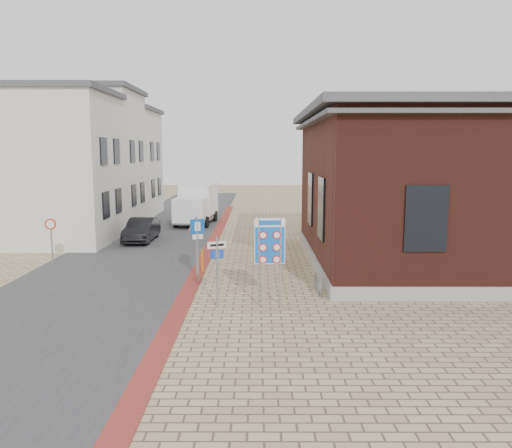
# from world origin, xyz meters

# --- Properties ---
(ground) EXTENTS (120.00, 120.00, 0.00)m
(ground) POSITION_xyz_m (0.00, 0.00, 0.00)
(ground) COLOR tan
(ground) RESTS_ON ground
(road_strip) EXTENTS (7.00, 60.00, 0.02)m
(road_strip) POSITION_xyz_m (-5.50, 15.00, 0.01)
(road_strip) COLOR #38383A
(road_strip) RESTS_ON ground
(curb_strip) EXTENTS (0.60, 40.00, 0.02)m
(curb_strip) POSITION_xyz_m (-2.00, 10.00, 0.01)
(curb_strip) COLOR maroon
(curb_strip) RESTS_ON ground
(brick_building) EXTENTS (13.00, 13.00, 6.80)m
(brick_building) POSITION_xyz_m (8.99, 7.00, 3.49)
(brick_building) COLOR gray
(brick_building) RESTS_ON ground
(townhouse_near) EXTENTS (7.40, 6.40, 8.30)m
(townhouse_near) POSITION_xyz_m (-10.99, 12.00, 4.17)
(townhouse_near) COLOR silver
(townhouse_near) RESTS_ON ground
(townhouse_mid) EXTENTS (7.40, 6.40, 9.10)m
(townhouse_mid) POSITION_xyz_m (-10.99, 18.00, 4.57)
(townhouse_mid) COLOR silver
(townhouse_mid) RESTS_ON ground
(townhouse_far) EXTENTS (7.40, 6.40, 8.30)m
(townhouse_far) POSITION_xyz_m (-10.99, 24.00, 4.17)
(townhouse_far) COLOR silver
(townhouse_far) RESTS_ON ground
(bike_rack) EXTENTS (0.08, 1.80, 0.60)m
(bike_rack) POSITION_xyz_m (2.65, 2.20, 0.26)
(bike_rack) COLOR slate
(bike_rack) RESTS_ON ground
(sedan) EXTENTS (1.39, 3.93, 1.29)m
(sedan) POSITION_xyz_m (-5.99, 12.29, 0.65)
(sedan) COLOR black
(sedan) RESTS_ON ground
(box_truck) EXTENTS (2.63, 5.42, 2.74)m
(box_truck) POSITION_xyz_m (-3.71, 18.99, 1.42)
(box_truck) COLOR slate
(box_truck) RESTS_ON ground
(border_sign) EXTENTS (0.99, 0.11, 2.88)m
(border_sign) POSITION_xyz_m (0.88, 0.50, 2.08)
(border_sign) COLOR gray
(border_sign) RESTS_ON ground
(essen_sign) EXTENTS (0.59, 0.26, 2.30)m
(essen_sign) POSITION_xyz_m (-0.80, 0.30, 1.51)
(essen_sign) COLOR gray
(essen_sign) RESTS_ON ground
(parking_sign) EXTENTS (0.52, 0.26, 2.51)m
(parking_sign) POSITION_xyz_m (-1.80, 3.52, 1.71)
(parking_sign) COLOR gray
(parking_sign) RESTS_ON ground
(yield_sign) EXTENTS (0.81, 0.30, 2.34)m
(yield_sign) POSITION_xyz_m (-2.00, 4.64, 1.78)
(yield_sign) COLOR gray
(yield_sign) RESTS_ON ground
(speed_sign) EXTENTS (0.50, 0.07, 2.11)m
(speed_sign) POSITION_xyz_m (-8.50, 6.17, 1.39)
(speed_sign) COLOR gray
(speed_sign) RESTS_ON ground
(bollard) EXTENTS (0.11, 0.11, 0.99)m
(bollard) POSITION_xyz_m (-1.80, 5.00, 0.50)
(bollard) COLOR orange
(bollard) RESTS_ON ground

